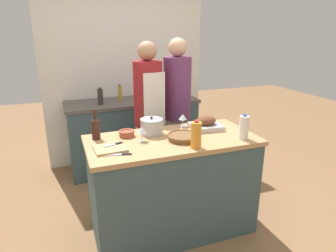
# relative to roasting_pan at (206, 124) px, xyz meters

# --- Properties ---
(ground_plane) EXTENTS (12.00, 12.00, 0.00)m
(ground_plane) POSITION_rel_roasting_pan_xyz_m (-0.40, -0.13, -0.97)
(ground_plane) COLOR #8E6642
(kitchen_island) EXTENTS (1.49, 0.72, 0.92)m
(kitchen_island) POSITION_rel_roasting_pan_xyz_m (-0.40, -0.13, -0.51)
(kitchen_island) COLOR #3D565B
(kitchen_island) RESTS_ON ground_plane
(back_counter) EXTENTS (1.72, 0.60, 0.94)m
(back_counter) POSITION_rel_roasting_pan_xyz_m (-0.40, 1.34, -0.50)
(back_counter) COLOR #3D565B
(back_counter) RESTS_ON ground_plane
(back_wall) EXTENTS (2.22, 0.10, 2.55)m
(back_wall) POSITION_rel_roasting_pan_xyz_m (-0.40, 1.69, 0.31)
(back_wall) COLOR silver
(back_wall) RESTS_ON ground_plane
(roasting_pan) EXTENTS (0.31, 0.28, 0.13)m
(roasting_pan) POSITION_rel_roasting_pan_xyz_m (0.00, 0.00, 0.00)
(roasting_pan) COLOR #BCBCC1
(roasting_pan) RESTS_ON kitchen_island
(wicker_basket) EXTENTS (0.28, 0.28, 0.05)m
(wicker_basket) POSITION_rel_roasting_pan_xyz_m (-0.32, -0.20, -0.02)
(wicker_basket) COLOR brown
(wicker_basket) RESTS_ON kitchen_island
(cutting_board) EXTENTS (0.26, 0.23, 0.02)m
(cutting_board) POSITION_rel_roasting_pan_xyz_m (-0.95, -0.20, -0.04)
(cutting_board) COLOR tan
(cutting_board) RESTS_ON kitchen_island
(stock_pot) EXTENTS (0.21, 0.21, 0.17)m
(stock_pot) POSITION_rel_roasting_pan_xyz_m (-0.53, 0.04, 0.02)
(stock_pot) COLOR #B7B7BC
(stock_pot) RESTS_ON kitchen_island
(mixing_bowl) EXTENTS (0.14, 0.14, 0.06)m
(mixing_bowl) POSITION_rel_roasting_pan_xyz_m (-0.76, 0.05, -0.02)
(mixing_bowl) COLOR #A84C38
(mixing_bowl) RESTS_ON kitchen_island
(juice_jug) EXTENTS (0.09, 0.09, 0.23)m
(juice_jug) POSITION_rel_roasting_pan_xyz_m (-0.30, -0.40, 0.06)
(juice_jug) COLOR orange
(juice_jug) RESTS_ON kitchen_island
(milk_jug) EXTENTS (0.08, 0.08, 0.22)m
(milk_jug) POSITION_rel_roasting_pan_xyz_m (0.18, -0.36, 0.06)
(milk_jug) COLOR white
(milk_jug) RESTS_ON kitchen_island
(wine_bottle_green) EXTENTS (0.07, 0.07, 0.27)m
(wine_bottle_green) POSITION_rel_roasting_pan_xyz_m (-1.02, 0.08, 0.06)
(wine_bottle_green) COLOR #381E19
(wine_bottle_green) RESTS_ON kitchen_island
(wine_glass_left) EXTENTS (0.08, 0.08, 0.13)m
(wine_glass_left) POSITION_rel_roasting_pan_xyz_m (-0.66, -0.11, 0.05)
(wine_glass_left) COLOR silver
(wine_glass_left) RESTS_ON kitchen_island
(wine_glass_right) EXTENTS (0.08, 0.08, 0.13)m
(wine_glass_right) POSITION_rel_roasting_pan_xyz_m (-0.18, 0.14, 0.05)
(wine_glass_right) COLOR silver
(wine_glass_right) RESTS_ON kitchen_island
(knife_chef) EXTENTS (0.20, 0.08, 0.01)m
(knife_chef) POSITION_rel_roasting_pan_xyz_m (-0.90, -0.33, -0.05)
(knife_chef) COLOR #B7B7BC
(knife_chef) RESTS_ON kitchen_island
(knife_paring) EXTENTS (0.17, 0.08, 0.01)m
(knife_paring) POSITION_rel_roasting_pan_xyz_m (-0.91, -0.15, -0.03)
(knife_paring) COLOR #B7B7BC
(knife_paring) RESTS_ON cutting_board
(condiment_bottle_tall) EXTENTS (0.05, 0.05, 0.21)m
(condiment_bottle_tall) POSITION_rel_roasting_pan_xyz_m (-0.54, 1.39, 0.07)
(condiment_bottle_tall) COLOR #B28E2D
(condiment_bottle_tall) RESTS_ON back_counter
(condiment_bottle_short) EXTENTS (0.07, 0.07, 0.16)m
(condiment_bottle_short) POSITION_rel_roasting_pan_xyz_m (-0.24, 1.22, 0.04)
(condiment_bottle_short) COLOR maroon
(condiment_bottle_short) RESTS_ON back_counter
(condiment_bottle_extra) EXTENTS (0.07, 0.07, 0.21)m
(condiment_bottle_extra) POSITION_rel_roasting_pan_xyz_m (-0.81, 1.27, 0.07)
(condiment_bottle_extra) COLOR #332D28
(condiment_bottle_extra) RESTS_ON back_counter
(person_cook_aproned) EXTENTS (0.31, 0.33, 1.72)m
(person_cook_aproned) POSITION_rel_roasting_pan_xyz_m (-0.39, 0.59, -0.00)
(person_cook_aproned) COLOR beige
(person_cook_aproned) RESTS_ON ground_plane
(person_cook_guest) EXTENTS (0.31, 0.31, 1.74)m
(person_cook_guest) POSITION_rel_roasting_pan_xyz_m (-0.03, 0.68, 0.01)
(person_cook_guest) COLOR beige
(person_cook_guest) RESTS_ON ground_plane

